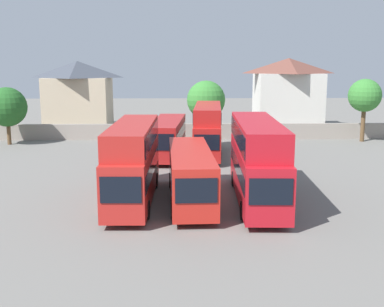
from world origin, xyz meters
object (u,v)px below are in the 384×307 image
Objects in this scene: bus_2 at (191,172)px; tree_left_of_lot at (206,100)px; bus_1 at (133,158)px; house_terrace_centre at (288,93)px; bus_4 at (167,136)px; bus_5 at (208,127)px; tree_behind_wall at (365,96)px; tree_right_of_lot at (7,107)px; bus_3 at (257,157)px; house_terrace_left at (78,94)px.

bus_2 is 1.66× the size of tree_left_of_lot.
house_terrace_centre is at bearing 154.37° from bus_1.
bus_4 is 25.04m from house_terrace_centre.
house_terrace_centre is (11.85, 19.19, 2.01)m from bus_5.
tree_behind_wall is at bearing -14.55° from tree_left_of_lot.
bus_5 is at bearing 97.23° from bus_4.
bus_2 is 0.97× the size of bus_4.
house_terrace_centre is 35.20m from tree_right_of_lot.
tree_right_of_lot is (-32.95, -12.37, -0.67)m from house_terrace_centre.
bus_5 is (-2.24, 15.14, -0.19)m from bus_3.
tree_behind_wall is (19.86, 22.98, 3.19)m from bus_2.
bus_2 is at bearing -95.24° from tree_left_of_lot.
house_terrace_centre is 1.50× the size of tree_right_of_lot.
house_terrace_centre is at bearing 156.20° from bus_2.
bus_1 is at bearing -54.77° from tree_right_of_lot.
tree_right_of_lot is at bearing -143.41° from bus_1.
bus_4 is 1.71× the size of tree_left_of_lot.
tree_behind_wall is (15.62, 22.96, 2.20)m from bus_3.
house_terrace_centre is 12.86m from tree_behind_wall.
bus_3 is 1.96× the size of tree_right_of_lot.
bus_1 is at bearing -73.12° from house_terrace_left.
house_terrace_left reaches higher than bus_4.
bus_3 is 1.83× the size of tree_left_of_lot.
bus_4 is at bearing -21.97° from tree_right_of_lot.
house_terrace_left is at bearing -161.76° from bus_1.
bus_1 is 1.25× the size of house_terrace_left.
bus_5 is at bearing -156.35° from tree_behind_wall.
house_terrace_centre reaches higher than tree_behind_wall.
house_terrace_left reaches higher than bus_3.
bus_5 is (5.62, 15.10, -0.11)m from bus_1.
tree_behind_wall is at bearing 137.32° from bus_2.
bus_1 is 3.73m from bus_2.
bus_2 is 30.54m from tree_behind_wall.
house_terrace_left reaches higher than tree_behind_wall.
tree_right_of_lot is at bearing -130.74° from bus_3.
tree_behind_wall is at bearing 148.30° from bus_3.
tree_behind_wall reaches higher than bus_4.
tree_right_of_lot is at bearing -165.73° from tree_left_of_lot.
house_terrace_left is 1.28× the size of tree_behind_wall.
bus_1 is 16.11m from bus_5.
house_terrace_left is (-18.31, 34.48, 1.65)m from bus_3.
tree_left_of_lot is (-1.71, 27.46, 1.43)m from bus_3.
house_terrace_centre is at bearing 117.88° from tree_behind_wall.
bus_5 reaches higher than bus_2.
bus_4 is 23.17m from house_terrace_left.
tree_left_of_lot is at bearing -148.77° from house_terrace_centre.
bus_4 is 1.83× the size of tree_right_of_lot.
tree_right_of_lot is at bearing -111.90° from house_terrace_left.
bus_3 is 39.07m from house_terrace_left.
house_terrace_centre reaches higher than tree_right_of_lot.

